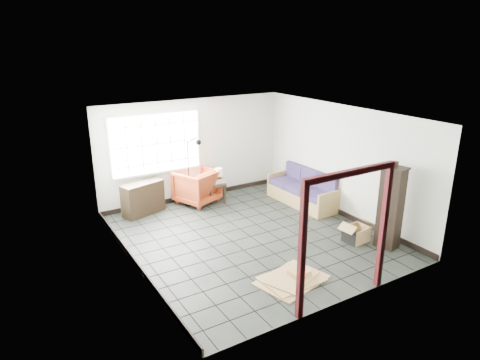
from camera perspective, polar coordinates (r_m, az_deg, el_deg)
ground at (r=9.18m, az=1.42°, el=-7.54°), size 5.50×5.50×0.00m
room_shell at (r=8.61m, az=1.40°, el=2.64°), size 5.02×5.52×2.61m
window_panel at (r=10.53m, az=-11.14°, el=4.79°), size 2.32×0.08×1.52m
doorway_trim at (r=6.70m, az=14.06°, el=-5.34°), size 1.80×0.08×2.20m
futon_sofa at (r=10.97m, az=8.57°, el=-1.51°), size 0.82×2.01×0.88m
armchair at (r=10.91m, az=-5.80°, el=-0.63°), size 1.19×1.16×0.96m
side_table at (r=10.98m, az=-3.11°, el=-0.80°), size 0.59×0.59×0.50m
table_lamp at (r=10.86m, az=-2.84°, el=1.00°), size 0.31×0.31×0.40m
projector at (r=10.95m, az=-2.89°, el=-0.06°), size 0.33×0.27×0.11m
floor_lamp at (r=10.69m, az=-6.21°, el=1.51°), size 0.47×0.31×1.74m
console_shelf at (r=10.45m, az=-12.81°, el=-2.39°), size 1.07×0.66×0.78m
tall_shelf at (r=8.94m, az=19.44°, el=-3.41°), size 0.43×0.52×1.68m
pot at (r=8.63m, az=19.92°, el=1.97°), size 0.15×0.15×0.11m
open_box at (r=9.25m, az=15.21°, el=-6.95°), size 0.80×0.44×0.44m
cardboard_pile at (r=7.68m, az=7.04°, el=-12.86°), size 1.34×1.09×0.17m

